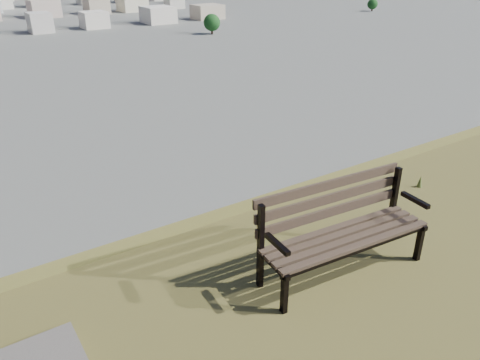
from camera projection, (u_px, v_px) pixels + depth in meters
park_bench at (340, 224)px, 4.89m from camera, size 1.91×0.75×0.98m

